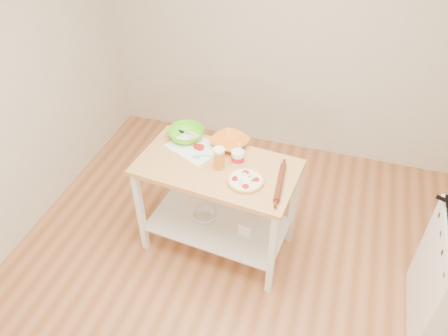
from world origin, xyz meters
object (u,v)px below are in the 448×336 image
object	(u,v)px
beer_pint	(219,158)
yogurt_tub	(238,158)
prep_island	(217,189)
shelf_bin	(247,226)
cutting_board	(194,147)
knife	(184,132)
orange_bowl	(230,142)
spatula	(202,156)
pizza	(246,180)
green_bowl	(186,134)
rolling_pin	(280,182)
shelf_glass_bowl	(205,216)

from	to	relation	value
beer_pint	yogurt_tub	xyz separation A→B (m)	(0.12, 0.08, -0.03)
prep_island	shelf_bin	distance (m)	0.42
cutting_board	shelf_bin	distance (m)	0.80
knife	orange_bowl	bearing A→B (deg)	9.50
knife	yogurt_tub	size ratio (longest dim) A/B	1.26
prep_island	knife	bearing A→B (deg)	141.96
spatula	orange_bowl	xyz separation A→B (m)	(0.16, 0.21, 0.02)
pizza	green_bowl	distance (m)	0.71
pizza	beer_pint	distance (m)	0.27
rolling_pin	knife	bearing A→B (deg)	157.09
yogurt_tub	orange_bowl	bearing A→B (deg)	121.80
beer_pint	pizza	bearing A→B (deg)	-23.21
shelf_bin	orange_bowl	bearing A→B (deg)	130.17
yogurt_tub	rolling_pin	size ratio (longest dim) A/B	0.54
rolling_pin	shelf_glass_bowl	world-z (taller)	rolling_pin
prep_island	yogurt_tub	size ratio (longest dim) A/B	6.00
cutting_board	shelf_glass_bowl	world-z (taller)	cutting_board
orange_bowl	shelf_bin	bearing A→B (deg)	-49.83
knife	orange_bowl	xyz separation A→B (m)	(0.42, -0.04, 0.02)
knife	green_bowl	xyz separation A→B (m)	(0.05, -0.06, 0.03)
pizza	green_bowl	bearing A→B (deg)	148.47
spatula	rolling_pin	distance (m)	0.66
yogurt_tub	rolling_pin	xyz separation A→B (m)	(0.36, -0.14, -0.04)
pizza	knife	distance (m)	0.78
cutting_board	orange_bowl	bearing A→B (deg)	47.64
beer_pint	green_bowl	bearing A→B (deg)	143.85
prep_island	cutting_board	bearing A→B (deg)	147.20
rolling_pin	yogurt_tub	bearing A→B (deg)	159.18
orange_bowl	cutting_board	bearing A→B (deg)	-157.25
pizza	rolling_pin	bearing A→B (deg)	10.86
orange_bowl	yogurt_tub	world-z (taller)	yogurt_tub
orange_bowl	yogurt_tub	xyz separation A→B (m)	(0.13, -0.20, 0.03)
knife	rolling_pin	size ratio (longest dim) A/B	0.68
prep_island	rolling_pin	size ratio (longest dim) A/B	3.25
prep_island	pizza	distance (m)	0.39
beer_pint	shelf_glass_bowl	world-z (taller)	beer_pint
pizza	shelf_glass_bowl	world-z (taller)	pizza
shelf_bin	shelf_glass_bowl	bearing A→B (deg)	174.91
shelf_bin	prep_island	bearing A→B (deg)	176.26
spatula	knife	xyz separation A→B (m)	(-0.25, 0.26, 0.00)
shelf_bin	green_bowl	bearing A→B (deg)	155.88
cutting_board	shelf_bin	xyz separation A→B (m)	(0.51, -0.18, -0.59)
green_bowl	rolling_pin	distance (m)	0.91
spatula	shelf_bin	xyz separation A→B (m)	(0.40, -0.07, -0.60)
beer_pint	shelf_glass_bowl	size ratio (longest dim) A/B	0.89
prep_island	beer_pint	distance (m)	0.34
spatula	yogurt_tub	world-z (taller)	yogurt_tub
prep_island	orange_bowl	distance (m)	0.39
prep_island	cutting_board	distance (m)	0.39
cutting_board	beer_pint	xyz separation A→B (m)	(0.27, -0.17, 0.08)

